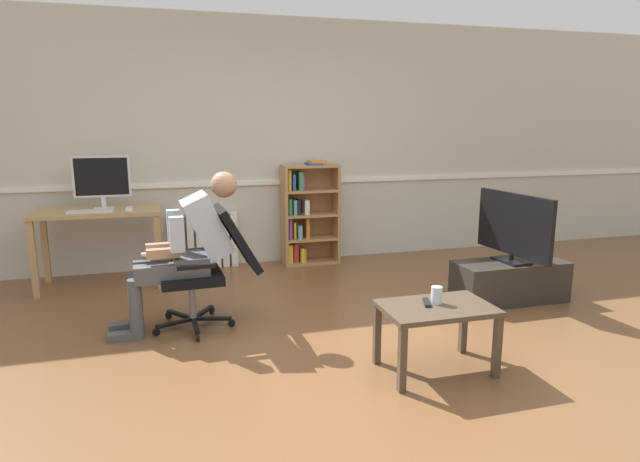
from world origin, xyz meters
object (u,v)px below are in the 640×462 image
(drinking_glass, at_px, (436,295))
(spare_remote, at_px, (427,303))
(imac_monitor, at_px, (102,178))
(computer_mouse, at_px, (129,209))
(tv_stand, at_px, (510,281))
(tv_screen, at_px, (514,226))
(keyboard, at_px, (91,211))
(office_chair, at_px, (212,261))
(computer_desk, at_px, (99,222))
(coffee_table, at_px, (436,316))
(person_seated, at_px, (186,247))
(bookshelf, at_px, (306,215))
(radiator, at_px, (204,241))

(drinking_glass, relative_size, spare_remote, 0.75)
(imac_monitor, xyz_separation_m, computer_mouse, (0.24, -0.20, -0.28))
(imac_monitor, relative_size, tv_stand, 0.53)
(imac_monitor, height_order, tv_screen, imac_monitor)
(imac_monitor, distance_m, keyboard, 0.37)
(office_chair, height_order, tv_stand, office_chair)
(computer_mouse, xyz_separation_m, drinking_glass, (1.99, -2.40, -0.27))
(imac_monitor, bearing_deg, spare_remote, -49.98)
(computer_desk, bearing_deg, drinking_glass, -47.80)
(computer_desk, xyz_separation_m, imac_monitor, (0.05, 0.08, 0.41))
(tv_screen, distance_m, coffee_table, 1.71)
(office_chair, relative_size, coffee_table, 1.35)
(person_seated, height_order, spare_remote, person_seated)
(computer_mouse, relative_size, person_seated, 0.08)
(tv_stand, bearing_deg, coffee_table, -140.78)
(tv_stand, bearing_deg, spare_remote, -143.02)
(bookshelf, distance_m, office_chair, 2.02)
(spare_remote, bearing_deg, computer_desk, 151.41)
(imac_monitor, distance_m, radiator, 1.25)
(imac_monitor, bearing_deg, coffee_table, -49.87)
(computer_mouse, relative_size, drinking_glass, 0.89)
(bookshelf, relative_size, person_seated, 0.96)
(keyboard, xyz_separation_m, computer_mouse, (0.34, 0.02, 0.01))
(tv_screen, height_order, drinking_glass, tv_screen)
(imac_monitor, height_order, keyboard, imac_monitor)
(computer_mouse, xyz_separation_m, radiator, (0.71, 0.51, -0.47))
(person_seated, distance_m, tv_screen, 2.80)
(drinking_glass, bearing_deg, radiator, 113.70)
(imac_monitor, bearing_deg, drinking_glass, -49.30)
(bookshelf, distance_m, coffee_table, 2.86)
(keyboard, height_order, office_chair, office_chair)
(radiator, relative_size, tv_stand, 0.73)
(office_chair, bearing_deg, drinking_glass, 45.36)
(keyboard, bearing_deg, drinking_glass, -45.62)
(person_seated, bearing_deg, tv_screen, 84.21)
(computer_desk, relative_size, spare_remote, 7.79)
(tv_screen, bearing_deg, computer_desk, 62.47)
(computer_desk, xyz_separation_m, spare_remote, (2.23, -2.51, -0.19))
(bookshelf, xyz_separation_m, office_chair, (-1.18, -1.64, -0.04))
(bookshelf, relative_size, office_chair, 1.23)
(office_chair, xyz_separation_m, tv_stand, (2.61, -0.14, -0.34))
(computer_mouse, xyz_separation_m, office_chair, (0.67, -1.23, -0.25))
(tv_screen, bearing_deg, tv_stand, 90.00)
(bookshelf, relative_size, spare_remote, 7.79)
(tv_stand, xyz_separation_m, spare_remote, (-1.35, -1.02, 0.27))
(imac_monitor, xyz_separation_m, drinking_glass, (2.24, -2.60, -0.55))
(bookshelf, height_order, radiator, bookshelf)
(bookshelf, height_order, person_seated, person_seated)
(computer_desk, distance_m, tv_stand, 3.90)
(radiator, bearing_deg, tv_screen, -36.27)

